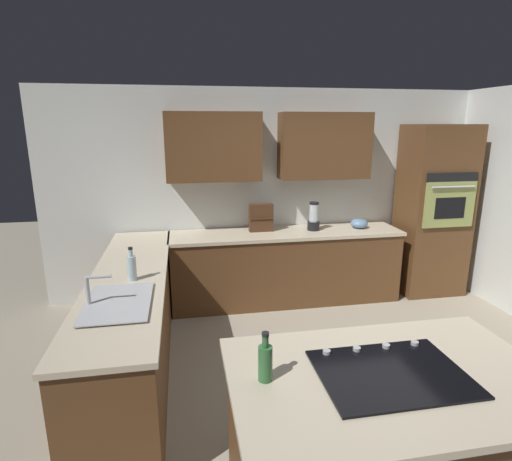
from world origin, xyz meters
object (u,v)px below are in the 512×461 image
at_px(dish_soap_bottle, 132,267).
at_px(oil_bottle, 265,362).
at_px(sink_unit, 117,302).
at_px(cooktop, 391,372).
at_px(blender, 314,218).
at_px(spice_rack, 261,218).
at_px(mixing_bowl, 359,223).
at_px(wall_oven, 433,211).

xyz_separation_m(dish_soap_bottle, oil_bottle, (-0.82, 1.56, -0.01)).
bearing_deg(oil_bottle, sink_unit, -51.06).
bearing_deg(oil_bottle, dish_soap_bottle, -62.43).
distance_m(cooktop, blender, 3.03).
relative_size(blender, oil_bottle, 1.31).
relative_size(spice_rack, oil_bottle, 1.27).
bearing_deg(oil_bottle, mixing_bowl, -121.78).
height_order(dish_soap_bottle, oil_bottle, dish_soap_bottle).
distance_m(wall_oven, mixing_bowl, 1.01).
xyz_separation_m(sink_unit, cooktop, (-1.53, 1.15, -0.01)).
height_order(cooktop, dish_soap_bottle, dish_soap_bottle).
height_order(blender, oil_bottle, blender).
distance_m(sink_unit, oil_bottle, 1.39).
xyz_separation_m(cooktop, spice_rack, (0.10, -3.04, 0.16)).
bearing_deg(blender, dish_soap_bottle, 33.77).
bearing_deg(mixing_bowl, sink_unit, 34.35).
height_order(sink_unit, dish_soap_bottle, dish_soap_bottle).
height_order(cooktop, oil_bottle, oil_bottle).
bearing_deg(sink_unit, dish_soap_bottle, -96.95).
bearing_deg(sink_unit, wall_oven, -153.80).
relative_size(cooktop, mixing_bowl, 3.55).
bearing_deg(spice_rack, cooktop, 91.90).
bearing_deg(spice_rack, wall_oven, 177.86).
distance_m(wall_oven, sink_unit, 4.10).
xyz_separation_m(mixing_bowl, oil_bottle, (1.80, 2.91, 0.05)).
bearing_deg(sink_unit, oil_bottle, 128.94).
xyz_separation_m(mixing_bowl, spice_rack, (1.25, -0.06, 0.11)).
relative_size(dish_soap_bottle, oil_bottle, 1.08).
relative_size(cooktop, spice_rack, 2.25).
height_order(blender, dish_soap_bottle, blender).
distance_m(wall_oven, spice_rack, 2.25).
xyz_separation_m(cooktop, mixing_bowl, (-1.15, -2.98, 0.05)).
distance_m(cooktop, mixing_bowl, 3.19).
xyz_separation_m(cooktop, blender, (-0.55, -2.98, 0.14)).
height_order(mixing_bowl, dish_soap_bottle, dish_soap_bottle).
distance_m(sink_unit, cooktop, 1.91).
distance_m(cooktop, dish_soap_bottle, 2.20).
xyz_separation_m(sink_unit, dish_soap_bottle, (-0.06, -0.48, 0.10)).
bearing_deg(dish_soap_bottle, blender, -146.23).
distance_m(sink_unit, spice_rack, 2.38).
height_order(mixing_bowl, spice_rack, spice_rack).
relative_size(cooktop, dish_soap_bottle, 2.64).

